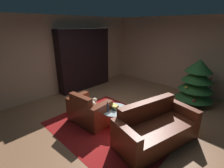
{
  "coord_description": "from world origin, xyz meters",
  "views": [
    {
      "loc": [
        2.56,
        -2.96,
        2.42
      ],
      "look_at": [
        -0.17,
        -0.17,
        0.99
      ],
      "focal_mm": 26.22,
      "sensor_mm": 36.0,
      "label": 1
    }
  ],
  "objects_px": {
    "bookshelf_unit": "(88,60)",
    "decorated_tree": "(196,82)",
    "couch_red": "(155,129)",
    "coffee_table": "(114,111)",
    "book_stack_on_table": "(114,107)",
    "bottle_on_table": "(107,108)",
    "armchair_red": "(89,112)"
  },
  "relations": [
    {
      "from": "bookshelf_unit",
      "to": "decorated_tree",
      "type": "distance_m",
      "value": 3.92
    },
    {
      "from": "couch_red",
      "to": "coffee_table",
      "type": "bearing_deg",
      "value": -172.15
    },
    {
      "from": "bookshelf_unit",
      "to": "book_stack_on_table",
      "type": "xyz_separation_m",
      "value": [
        2.61,
        -1.23,
        -0.63
      ]
    },
    {
      "from": "book_stack_on_table",
      "to": "decorated_tree",
      "type": "distance_m",
      "value": 2.85
    },
    {
      "from": "book_stack_on_table",
      "to": "bottle_on_table",
      "type": "height_order",
      "value": "bottle_on_table"
    },
    {
      "from": "couch_red",
      "to": "bottle_on_table",
      "type": "relative_size",
      "value": 7.8
    },
    {
      "from": "book_stack_on_table",
      "to": "bottle_on_table",
      "type": "distance_m",
      "value": 0.21
    },
    {
      "from": "couch_red",
      "to": "bottle_on_table",
      "type": "xyz_separation_m",
      "value": [
        -1.12,
        -0.34,
        0.23
      ]
    },
    {
      "from": "armchair_red",
      "to": "book_stack_on_table",
      "type": "height_order",
      "value": "armchair_red"
    },
    {
      "from": "couch_red",
      "to": "decorated_tree",
      "type": "relative_size",
      "value": 1.36
    },
    {
      "from": "bookshelf_unit",
      "to": "coffee_table",
      "type": "xyz_separation_m",
      "value": [
        2.63,
        -1.24,
        -0.72
      ]
    },
    {
      "from": "armchair_red",
      "to": "decorated_tree",
      "type": "distance_m",
      "value": 3.45
    },
    {
      "from": "bookshelf_unit",
      "to": "decorated_tree",
      "type": "relative_size",
      "value": 1.58
    },
    {
      "from": "bottle_on_table",
      "to": "decorated_tree",
      "type": "bearing_deg",
      "value": 69.87
    },
    {
      "from": "bookshelf_unit",
      "to": "armchair_red",
      "type": "height_order",
      "value": "bookshelf_unit"
    },
    {
      "from": "decorated_tree",
      "to": "bottle_on_table",
      "type": "bearing_deg",
      "value": -110.13
    },
    {
      "from": "couch_red",
      "to": "coffee_table",
      "type": "height_order",
      "value": "couch_red"
    },
    {
      "from": "bookshelf_unit",
      "to": "bottle_on_table",
      "type": "relative_size",
      "value": 9.05
    },
    {
      "from": "armchair_red",
      "to": "coffee_table",
      "type": "distance_m",
      "value": 0.68
    },
    {
      "from": "bottle_on_table",
      "to": "decorated_tree",
      "type": "xyz_separation_m",
      "value": [
        1.05,
        2.86,
        0.19
      ]
    },
    {
      "from": "bottle_on_table",
      "to": "decorated_tree",
      "type": "height_order",
      "value": "decorated_tree"
    },
    {
      "from": "armchair_red",
      "to": "bottle_on_table",
      "type": "height_order",
      "value": "armchair_red"
    },
    {
      "from": "book_stack_on_table",
      "to": "coffee_table",
      "type": "bearing_deg",
      "value": -37.94
    },
    {
      "from": "bookshelf_unit",
      "to": "book_stack_on_table",
      "type": "distance_m",
      "value": 2.96
    },
    {
      "from": "armchair_red",
      "to": "couch_red",
      "type": "relative_size",
      "value": 0.56
    },
    {
      "from": "couch_red",
      "to": "book_stack_on_table",
      "type": "height_order",
      "value": "couch_red"
    },
    {
      "from": "armchair_red",
      "to": "coffee_table",
      "type": "bearing_deg",
      "value": 35.32
    },
    {
      "from": "coffee_table",
      "to": "bottle_on_table",
      "type": "distance_m",
      "value": 0.24
    },
    {
      "from": "couch_red",
      "to": "decorated_tree",
      "type": "xyz_separation_m",
      "value": [
        -0.07,
        2.52,
        0.42
      ]
    },
    {
      "from": "bottle_on_table",
      "to": "coffee_table",
      "type": "bearing_deg",
      "value": 75.65
    },
    {
      "from": "bottle_on_table",
      "to": "decorated_tree",
      "type": "distance_m",
      "value": 3.05
    },
    {
      "from": "decorated_tree",
      "to": "couch_red",
      "type": "bearing_deg",
      "value": -88.36
    }
  ]
}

